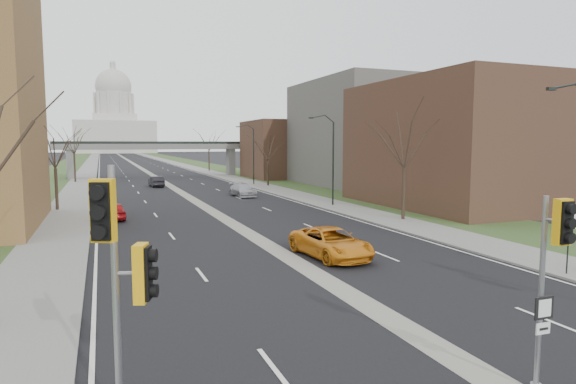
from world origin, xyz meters
TOP-DOWN VIEW (x-y plane):
  - ground at (0.00, 0.00)m, footprint 700.00×700.00m
  - road_surface at (0.00, 150.00)m, footprint 20.00×600.00m
  - median_strip at (0.00, 150.00)m, footprint 1.20×600.00m
  - sidewalk_right at (12.00, 150.00)m, footprint 4.00×600.00m
  - sidewalk_left at (-12.00, 150.00)m, footprint 4.00×600.00m
  - grass_verge_right at (18.00, 150.00)m, footprint 8.00×600.00m
  - grass_verge_left at (-18.00, 150.00)m, footprint 8.00×600.00m
  - commercial_block_near at (24.00, 28.00)m, footprint 16.00×20.00m
  - commercial_block_mid at (28.00, 52.00)m, footprint 18.00×22.00m
  - commercial_block_far at (22.00, 70.00)m, footprint 14.00×14.00m
  - pedestrian_bridge at (0.00, 80.00)m, footprint 34.00×3.00m
  - capitol at (0.00, 320.00)m, footprint 48.00×42.00m
  - streetlight_near at (10.99, 6.00)m, footprint 2.61×0.20m
  - streetlight_mid at (10.99, 32.00)m, footprint 2.61×0.20m
  - streetlight_far at (10.99, 58.00)m, footprint 2.61×0.20m
  - tree_left_b at (-13.00, 38.00)m, footprint 6.75×6.75m
  - tree_left_c at (-13.00, 72.00)m, footprint 7.65×7.65m
  - tree_right_a at (13.00, 22.00)m, footprint 7.20×7.20m
  - tree_right_b at (13.00, 55.00)m, footprint 6.30×6.30m
  - tree_right_c at (13.00, 95.00)m, footprint 7.65×7.65m
  - signal_pole_left at (-8.85, 0.46)m, footprint 1.27×0.94m
  - signal_pole_median at (0.65, -1.75)m, footprint 0.56×0.79m
  - speed_limit_sign at (10.65, 5.71)m, footprint 0.60×0.23m
  - car_left_near at (-8.46, 30.81)m, footprint 2.16×4.43m
  - car_left_far at (-2.00, 59.75)m, footprint 1.90×4.60m
  - car_right_near at (2.19, 13.01)m, footprint 3.12×5.87m
  - car_right_mid at (5.94, 43.37)m, footprint 2.35×5.21m

SIDE VIEW (x-z plane):
  - ground at x=0.00m, z-range 0.00..0.00m
  - median_strip at x=0.00m, z-range -0.01..0.01m
  - road_surface at x=0.00m, z-range 0.00..0.01m
  - grass_verge_right at x=18.00m, z-range 0.00..0.10m
  - grass_verge_left at x=-18.00m, z-range 0.00..0.10m
  - sidewalk_right at x=12.00m, z-range 0.00..0.12m
  - sidewalk_left at x=-12.00m, z-range 0.00..0.12m
  - car_left_near at x=-8.46m, z-range 0.00..1.46m
  - car_right_mid at x=5.94m, z-range 0.00..1.48m
  - car_left_far at x=-2.00m, z-range 0.00..1.48m
  - car_right_near at x=2.19m, z-range 0.00..1.57m
  - speed_limit_sign at x=10.65m, z-range 0.66..3.55m
  - signal_pole_median at x=0.65m, z-range 0.96..5.81m
  - signal_pole_left at x=-8.85m, z-range 0.87..6.52m
  - pedestrian_bridge at x=0.00m, z-range 1.62..8.07m
  - commercial_block_far at x=22.00m, z-range 0.00..10.00m
  - tree_right_b at x=13.00m, z-range 1.71..9.93m
  - commercial_block_near at x=24.00m, z-range 0.00..12.00m
  - tree_left_b at x=-13.00m, z-range 1.82..10.63m
  - tree_right_a at x=13.00m, z-range 1.94..11.34m
  - streetlight_near at x=10.99m, z-range 2.60..11.30m
  - streetlight_mid at x=10.99m, z-range 2.60..11.30m
  - streetlight_far at x=10.99m, z-range 2.60..11.30m
  - tree_left_c at x=-13.00m, z-range 2.05..12.04m
  - tree_right_c at x=13.00m, z-range 2.05..12.04m
  - commercial_block_mid at x=28.00m, z-range 0.00..15.00m
  - capitol at x=0.00m, z-range -9.28..46.47m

